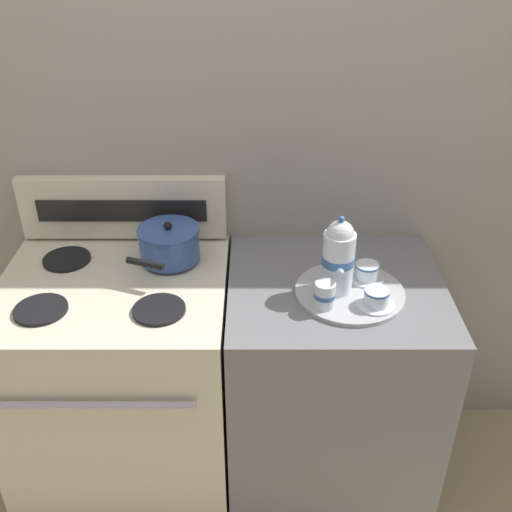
{
  "coord_description": "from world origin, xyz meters",
  "views": [
    {
      "loc": [
        0.12,
        -1.6,
        1.97
      ],
      "look_at": [
        0.12,
        0.04,
        0.97
      ],
      "focal_mm": 42.0,
      "sensor_mm": 36.0,
      "label": 1
    }
  ],
  "objects_px": {
    "saucepan": "(169,244)",
    "teacup_left": "(366,272)",
    "teapot": "(338,256)",
    "creamer_jug": "(324,295)",
    "stove": "(125,386)",
    "serving_tray": "(349,292)",
    "teacup_right": "(376,298)"
  },
  "relations": [
    {
      "from": "teapot",
      "to": "creamer_jug",
      "type": "xyz_separation_m",
      "value": [
        -0.05,
        -0.09,
        -0.08
      ]
    },
    {
      "from": "saucepan",
      "to": "serving_tray",
      "type": "xyz_separation_m",
      "value": [
        0.59,
        -0.2,
        -0.06
      ]
    },
    {
      "from": "teacup_left",
      "to": "stove",
      "type": "bearing_deg",
      "value": -179.23
    },
    {
      "from": "stove",
      "to": "creamer_jug",
      "type": "distance_m",
      "value": 0.85
    },
    {
      "from": "teacup_right",
      "to": "teapot",
      "type": "bearing_deg",
      "value": 141.85
    },
    {
      "from": "saucepan",
      "to": "teacup_left",
      "type": "bearing_deg",
      "value": -11.52
    },
    {
      "from": "saucepan",
      "to": "teapot",
      "type": "distance_m",
      "value": 0.58
    },
    {
      "from": "teapot",
      "to": "teacup_left",
      "type": "bearing_deg",
      "value": 29.39
    },
    {
      "from": "stove",
      "to": "teacup_left",
      "type": "relative_size",
      "value": 7.73
    },
    {
      "from": "teapot",
      "to": "creamer_jug",
      "type": "distance_m",
      "value": 0.13
    },
    {
      "from": "saucepan",
      "to": "teacup_left",
      "type": "distance_m",
      "value": 0.66
    },
    {
      "from": "serving_tray",
      "to": "creamer_jug",
      "type": "height_order",
      "value": "creamer_jug"
    },
    {
      "from": "teapot",
      "to": "teacup_left",
      "type": "relative_size",
      "value": 2.21
    },
    {
      "from": "teacup_right",
      "to": "teacup_left",
      "type": "bearing_deg",
      "value": 92.29
    },
    {
      "from": "stove",
      "to": "serving_tray",
      "type": "bearing_deg",
      "value": -4.15
    },
    {
      "from": "serving_tray",
      "to": "teacup_left",
      "type": "distance_m",
      "value": 0.1
    },
    {
      "from": "stove",
      "to": "creamer_jug",
      "type": "height_order",
      "value": "creamer_jug"
    },
    {
      "from": "teapot",
      "to": "teacup_left",
      "type": "distance_m",
      "value": 0.15
    },
    {
      "from": "stove",
      "to": "teapot",
      "type": "xyz_separation_m",
      "value": [
        0.72,
        -0.05,
        0.58
      ]
    },
    {
      "from": "saucepan",
      "to": "teacup_right",
      "type": "relative_size",
      "value": 2.49
    },
    {
      "from": "stove",
      "to": "serving_tray",
      "type": "height_order",
      "value": "serving_tray"
    },
    {
      "from": "stove",
      "to": "creamer_jug",
      "type": "xyz_separation_m",
      "value": [
        0.68,
        -0.14,
        0.5
      ]
    },
    {
      "from": "teacup_right",
      "to": "creamer_jug",
      "type": "distance_m",
      "value": 0.16
    },
    {
      "from": "teacup_left",
      "to": "creamer_jug",
      "type": "distance_m",
      "value": 0.21
    },
    {
      "from": "serving_tray",
      "to": "teapot",
      "type": "xyz_separation_m",
      "value": [
        -0.04,
        0.01,
        0.13
      ]
    },
    {
      "from": "teacup_left",
      "to": "creamer_jug",
      "type": "relative_size",
      "value": 1.42
    },
    {
      "from": "saucepan",
      "to": "creamer_jug",
      "type": "xyz_separation_m",
      "value": [
        0.5,
        -0.28,
        -0.01
      ]
    },
    {
      "from": "stove",
      "to": "saucepan",
      "type": "distance_m",
      "value": 0.56
    },
    {
      "from": "saucepan",
      "to": "teacup_left",
      "type": "relative_size",
      "value": 2.49
    },
    {
      "from": "serving_tray",
      "to": "teapot",
      "type": "bearing_deg",
      "value": 169.51
    },
    {
      "from": "stove",
      "to": "creamer_jug",
      "type": "bearing_deg",
      "value": -11.43
    },
    {
      "from": "serving_tray",
      "to": "teacup_left",
      "type": "xyz_separation_m",
      "value": [
        0.06,
        0.07,
        0.03
      ]
    }
  ]
}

